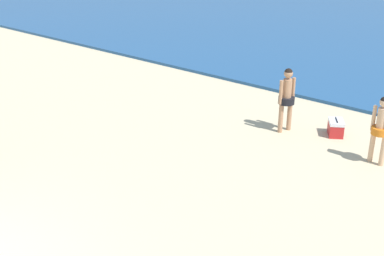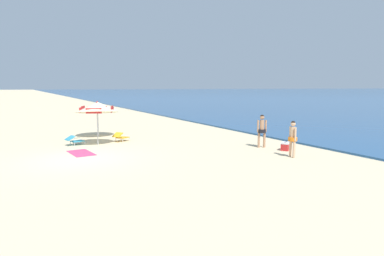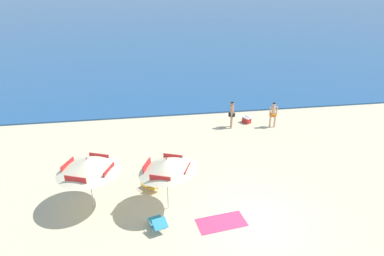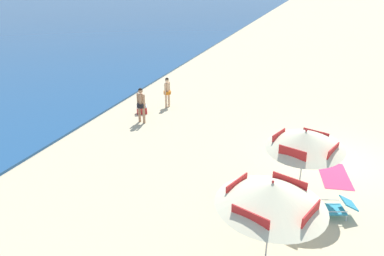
% 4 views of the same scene
% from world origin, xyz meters
% --- Properties ---
extents(ground_plane, '(800.00, 800.00, 0.00)m').
position_xyz_m(ground_plane, '(0.00, 0.00, 0.00)').
color(ground_plane, beige).
extents(beach_umbrella_striped_main, '(2.63, 2.60, 2.32)m').
position_xyz_m(beach_umbrella_striped_main, '(-3.19, 1.33, 1.95)').
color(beach_umbrella_striped_main, silver).
rests_on(beach_umbrella_striped_main, ground).
extents(beach_umbrella_striped_second, '(3.34, 3.34, 2.18)m').
position_xyz_m(beach_umbrella_striped_second, '(-6.09, 1.96, 1.85)').
color(beach_umbrella_striped_second, silver).
rests_on(beach_umbrella_striped_second, ground).
extents(lounge_chair_under_umbrella, '(0.93, 1.03, 0.52)m').
position_xyz_m(lounge_chair_under_umbrella, '(-3.77, 2.71, 0.27)').
color(lounge_chair_under_umbrella, gold).
rests_on(lounge_chair_under_umbrella, ground).
extents(lounge_chair_beside_umbrella, '(0.77, 1.00, 0.52)m').
position_xyz_m(lounge_chair_beside_umbrella, '(-3.66, 0.25, 0.27)').
color(lounge_chair_beside_umbrella, teal).
rests_on(lounge_chair_beside_umbrella, ground).
extents(person_standing_near_shore, '(0.40, 0.47, 1.65)m').
position_xyz_m(person_standing_near_shore, '(1.29, 8.47, 0.95)').
color(person_standing_near_shore, tan).
rests_on(person_standing_near_shore, ground).
extents(person_standing_beside, '(0.46, 0.39, 1.58)m').
position_xyz_m(person_standing_beside, '(3.75, 8.14, 0.91)').
color(person_standing_beside, '#D8A87F').
rests_on(person_standing_beside, ground).
extents(cooler_box, '(0.55, 0.60, 0.43)m').
position_xyz_m(cooler_box, '(2.43, 9.00, 0.20)').
color(cooler_box, red).
rests_on(cooler_box, ground).
extents(beach_towel, '(1.90, 1.12, 0.01)m').
position_xyz_m(beach_towel, '(-1.34, 0.19, 0.01)').
color(beach_towel, '#DB3866').
rests_on(beach_towel, ground).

